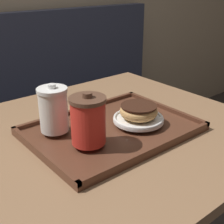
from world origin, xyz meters
The scene contains 8 objects.
booth_bench centered at (0.25, 0.87, 0.32)m, with size 1.69×0.44×1.00m.
cafe_table centered at (0.00, 0.00, 0.57)m, with size 0.87×0.81×0.76m.
serving_tray centered at (-0.01, -0.02, 0.77)m, with size 0.46×0.34×0.02m.
coffee_cup_front centered at (-0.12, -0.07, 0.85)m, with size 0.09×0.09×0.14m.
coffee_cup_rear centered at (-0.16, 0.05, 0.84)m, with size 0.08×0.08×0.13m.
plate_with_chocolate_donut centered at (0.06, -0.05, 0.79)m, with size 0.15×0.15×0.01m.
donut_chocolate_glazed centered at (0.06, -0.05, 0.81)m, with size 0.11×0.11×0.04m.
spoon centered at (0.01, 0.10, 0.79)m, with size 0.13×0.09×0.01m.
Camera 1 is at (-0.53, -0.65, 1.18)m, focal length 50.00 mm.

